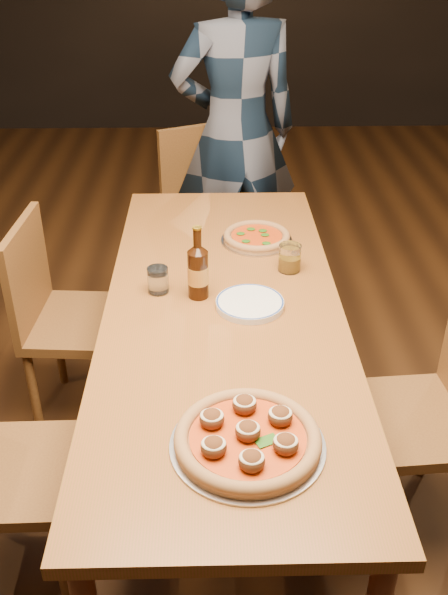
{
  "coord_description": "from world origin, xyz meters",
  "views": [
    {
      "loc": [
        -0.04,
        -1.88,
        1.93
      ],
      "look_at": [
        0.0,
        -0.05,
        0.82
      ],
      "focal_mm": 40.0,
      "sensor_mm": 36.0,
      "label": 1
    }
  ],
  "objects_px": {
    "pizza_margherita": "(257,237)",
    "chair_main_e": "(406,419)",
    "table_main": "(224,325)",
    "chair_end": "(218,221)",
    "beer_bottle": "(198,273)",
    "plate_stack": "(250,304)",
    "diner": "(236,133)",
    "chair_main_sw": "(84,321)",
    "pizza_meatball": "(248,438)",
    "chair_main_nw": "(3,471)",
    "water_glass": "(158,280)",
    "amber_glass": "(290,258)"
  },
  "relations": [
    {
      "from": "pizza_margherita",
      "to": "chair_main_e",
      "type": "bearing_deg",
      "value": -58.52
    },
    {
      "from": "table_main",
      "to": "chair_end",
      "type": "bearing_deg",
      "value": 90.02
    },
    {
      "from": "chair_main_e",
      "to": "beer_bottle",
      "type": "relative_size",
      "value": 3.59
    },
    {
      "from": "plate_stack",
      "to": "beer_bottle",
      "type": "height_order",
      "value": "beer_bottle"
    },
    {
      "from": "beer_bottle",
      "to": "diner",
      "type": "bearing_deg",
      "value": 82.37
    },
    {
      "from": "chair_end",
      "to": "plate_stack",
      "type": "relative_size",
      "value": 4.27
    },
    {
      "from": "chair_main_sw",
      "to": "diner",
      "type": "relative_size",
      "value": 0.51
    },
    {
      "from": "pizza_meatball",
      "to": "pizza_margherita",
      "type": "bearing_deg",
      "value": 85.14
    },
    {
      "from": "chair_main_sw",
      "to": "chair_main_e",
      "type": "xyz_separation_m",
      "value": [
        1.15,
        -0.61,
        -0.0
      ]
    },
    {
      "from": "beer_bottle",
      "to": "diner",
      "type": "distance_m",
      "value": 1.35
    },
    {
      "from": "chair_main_nw",
      "to": "beer_bottle",
      "type": "height_order",
      "value": "beer_bottle"
    },
    {
      "from": "chair_main_nw",
      "to": "plate_stack",
      "type": "height_order",
      "value": "chair_main_nw"
    },
    {
      "from": "pizza_margherita",
      "to": "pizza_meatball",
      "type": "bearing_deg",
      "value": -94.86
    },
    {
      "from": "water_glass",
      "to": "chair_main_sw",
      "type": "bearing_deg",
      "value": 142.39
    },
    {
      "from": "diner",
      "to": "pizza_margherita",
      "type": "bearing_deg",
      "value": 80.55
    },
    {
      "from": "diner",
      "to": "chair_main_nw",
      "type": "bearing_deg",
      "value": 54.74
    },
    {
      "from": "chair_end",
      "to": "beer_bottle",
      "type": "relative_size",
      "value": 3.83
    },
    {
      "from": "amber_glass",
      "to": "diner",
      "type": "distance_m",
      "value": 1.17
    },
    {
      "from": "pizza_margherita",
      "to": "diner",
      "type": "relative_size",
      "value": 0.16
    },
    {
      "from": "pizza_meatball",
      "to": "plate_stack",
      "type": "distance_m",
      "value": 0.66
    },
    {
      "from": "plate_stack",
      "to": "water_glass",
      "type": "height_order",
      "value": "water_glass"
    },
    {
      "from": "chair_main_nw",
      "to": "pizza_meatball",
      "type": "distance_m",
      "value": 0.83
    },
    {
      "from": "pizza_margherita",
      "to": "amber_glass",
      "type": "xyz_separation_m",
      "value": [
        0.1,
        -0.24,
        0.03
      ]
    },
    {
      "from": "pizza_meatball",
      "to": "pizza_margherita",
      "type": "height_order",
      "value": "pizza_meatball"
    },
    {
      "from": "chair_main_e",
      "to": "water_glass",
      "type": "height_order",
      "value": "chair_main_e"
    },
    {
      "from": "pizza_margherita",
      "to": "water_glass",
      "type": "height_order",
      "value": "water_glass"
    },
    {
      "from": "amber_glass",
      "to": "chair_main_nw",
      "type": "bearing_deg",
      "value": -143.6
    },
    {
      "from": "table_main",
      "to": "pizza_margherita",
      "type": "height_order",
      "value": "pizza_margherita"
    },
    {
      "from": "chair_main_sw",
      "to": "amber_glass",
      "type": "bearing_deg",
      "value": -94.14
    },
    {
      "from": "chair_main_nw",
      "to": "chair_main_sw",
      "type": "distance_m",
      "value": 0.8
    },
    {
      "from": "table_main",
      "to": "chair_end",
      "type": "xyz_separation_m",
      "value": [
        -0.0,
        1.25,
        -0.19
      ]
    },
    {
      "from": "diner",
      "to": "chair_main_e",
      "type": "bearing_deg",
      "value": 94.34
    },
    {
      "from": "plate_stack",
      "to": "water_glass",
      "type": "relative_size",
      "value": 2.5
    },
    {
      "from": "pizza_meatball",
      "to": "diner",
      "type": "relative_size",
      "value": 0.22
    },
    {
      "from": "chair_end",
      "to": "plate_stack",
      "type": "bearing_deg",
      "value": -110.11
    },
    {
      "from": "chair_main_nw",
      "to": "amber_glass",
      "type": "relative_size",
      "value": 8.74
    },
    {
      "from": "pizza_meatball",
      "to": "diner",
      "type": "bearing_deg",
      "value": 88.65
    },
    {
      "from": "chair_main_nw",
      "to": "pizza_margherita",
      "type": "xyz_separation_m",
      "value": [
        0.82,
        0.92,
        0.32
      ]
    },
    {
      "from": "chair_main_nw",
      "to": "beer_bottle",
      "type": "xyz_separation_m",
      "value": [
        0.59,
        0.5,
        0.4
      ]
    },
    {
      "from": "chair_main_e",
      "to": "pizza_meatball",
      "type": "relative_size",
      "value": 2.33
    },
    {
      "from": "chair_main_e",
      "to": "amber_glass",
      "type": "xyz_separation_m",
      "value": [
        -0.35,
        0.5,
        0.34
      ]
    },
    {
      "from": "plate_stack",
      "to": "beer_bottle",
      "type": "distance_m",
      "value": 0.2
    },
    {
      "from": "pizza_margherita",
      "to": "diner",
      "type": "xyz_separation_m",
      "value": [
        -0.05,
        0.92,
        0.14
      ]
    },
    {
      "from": "chair_main_sw",
      "to": "pizza_meatball",
      "type": "relative_size",
      "value": 2.36
    },
    {
      "from": "chair_main_nw",
      "to": "water_glass",
      "type": "xyz_separation_m",
      "value": [
        0.45,
        0.54,
        0.35
      ]
    },
    {
      "from": "chair_main_nw",
      "to": "pizza_margherita",
      "type": "height_order",
      "value": "chair_main_nw"
    },
    {
      "from": "pizza_meatball",
      "to": "beer_bottle",
      "type": "distance_m",
      "value": 0.75
    },
    {
      "from": "chair_main_e",
      "to": "water_glass",
      "type": "relative_size",
      "value": 10.01
    },
    {
      "from": "chair_end",
      "to": "amber_glass",
      "type": "relative_size",
      "value": 9.62
    },
    {
      "from": "chair_main_nw",
      "to": "chair_main_sw",
      "type": "height_order",
      "value": "chair_main_sw"
    }
  ]
}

